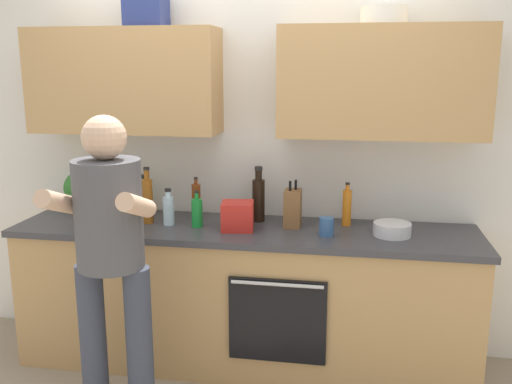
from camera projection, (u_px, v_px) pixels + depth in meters
ground_plane at (244, 361)px, 3.65m from camera, size 12.00×12.00×0.00m
back_wall_unit at (251, 125)px, 3.58m from camera, size 4.00×0.38×2.50m
counter at (244, 296)px, 3.55m from camera, size 2.84×0.67×0.90m
person_standing at (110, 247)px, 2.86m from camera, size 0.49×0.45×1.64m
bottle_water at (169, 209)px, 3.50m from camera, size 0.07×0.07×0.23m
bottle_oil at (143, 198)px, 3.74m from camera, size 0.08×0.08×0.27m
bottle_soy at (259, 198)px, 3.57m from camera, size 0.08×0.08×0.35m
bottle_juice at (347, 207)px, 3.48m from camera, size 0.06×0.06×0.27m
bottle_syrup at (148, 199)px, 3.53m from camera, size 0.07×0.07×0.36m
bottle_vinegar at (196, 201)px, 3.64m from camera, size 0.06×0.06×0.27m
bottle_soda at (197, 212)px, 3.46m from camera, size 0.07×0.07×0.23m
cup_tea at (326, 227)px, 3.28m from camera, size 0.09×0.09×0.11m
mixing_bowl at (392, 229)px, 3.29m from camera, size 0.22×0.22×0.08m
knife_block at (293, 208)px, 3.46m from camera, size 0.10×0.14×0.29m
potted_herb at (81, 190)px, 3.71m from camera, size 0.22×0.22×0.29m
grocery_bag_crisps at (238, 216)px, 3.40m from camera, size 0.21×0.20×0.17m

